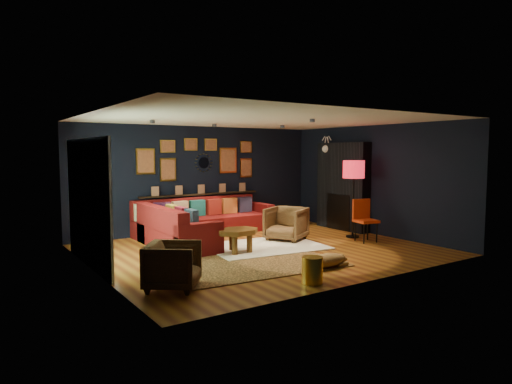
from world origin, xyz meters
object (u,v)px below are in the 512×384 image
orange_chair (364,217)px  pouf (172,235)px  armchair_left (173,263)px  gold_stool (312,270)px  dog (327,258)px  armchair_right (286,222)px  floor_lamp (354,173)px  coffee_table (238,234)px  sectional (195,225)px

orange_chair → pouf: bearing=163.3°
pouf → armchair_left: armchair_left is taller
pouf → armchair_left: 3.21m
gold_stool → dog: (0.81, 0.55, -0.02)m
pouf → gold_stool: gold_stool is taller
armchair_left → gold_stool: armchair_left is taller
gold_stool → armchair_left: bearing=154.1°
pouf → armchair_right: armchair_right is taller
floor_lamp → dog: bearing=-143.8°
orange_chair → gold_stool: bearing=-137.2°
floor_lamp → armchair_right: bearing=159.6°
armchair_right → pouf: bearing=-142.4°
floor_lamp → dog: 3.25m
armchair_left → dog: bearing=-60.3°
pouf → armchair_right: (2.30, -0.99, 0.20)m
coffee_table → orange_chair: 3.00m
sectional → floor_lamp: bearing=-30.8°
orange_chair → floor_lamp: (0.12, 0.45, 0.95)m
orange_chair → coffee_table: bearing=-177.7°
floor_lamp → dog: size_ratio=1.76×
armchair_right → gold_stool: armchair_right is taller
dog → floor_lamp: bearing=34.9°
sectional → floor_lamp: 3.81m
gold_stool → coffee_table: bearing=86.9°
armchair_right → dog: 2.48m
pouf → dog: 3.59m
sectional → dog: 3.68m
coffee_table → armchair_right: size_ratio=1.14×
pouf → gold_stool: bearing=-81.2°
armchair_left → floor_lamp: bearing=-37.3°
gold_stool → floor_lamp: floor_lamp is taller
pouf → gold_stool: 3.90m
pouf → dog: size_ratio=0.54×
coffee_table → gold_stool: 2.35m
armchair_left → orange_chair: 5.02m
sectional → armchair_left: sectional is taller
sectional → orange_chair: orange_chair is taller
sectional → pouf: (-0.69, -0.31, -0.11)m
coffee_table → pouf: (-0.72, 1.51, -0.18)m
coffee_table → gold_stool: coffee_table is taller
sectional → gold_stool: sectional is taller
pouf → floor_lamp: bearing=-22.2°
coffee_table → pouf: 1.68m
orange_chair → dog: bearing=-138.5°
pouf → orange_chair: bearing=-28.5°
pouf → armchair_right: size_ratio=0.67×
armchair_left → dog: 2.69m
armchair_right → orange_chair: orange_chair is taller
orange_chair → dog: 2.64m
gold_stool → dog: size_ratio=0.40×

